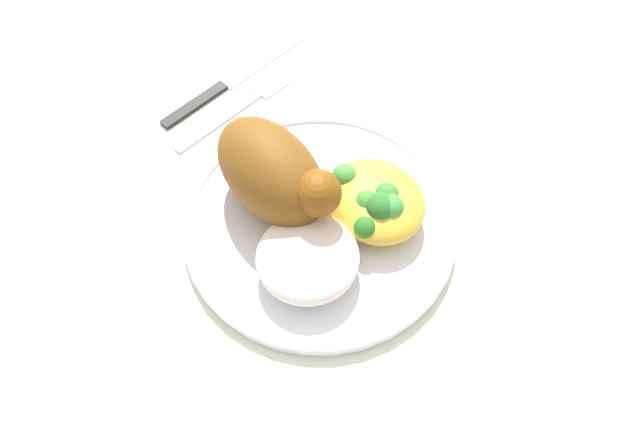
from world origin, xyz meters
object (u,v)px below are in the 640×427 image
mac_cheese_with_broccoli (375,201)px  fork (239,107)px  plate (320,223)px  roasted_chicken (274,173)px  knife (223,84)px  rice_pile (308,258)px

mac_cheese_with_broccoli → fork: size_ratio=0.64×
plate → fork: plate is taller
roasted_chicken → knife: 0.17m
rice_pile → mac_cheese_with_broccoli: mac_cheese_with_broccoli is taller
plate → knife: plate is taller
plate → knife: 0.20m
fork → knife: (-0.04, 0.01, 0.00)m
mac_cheese_with_broccoli → knife: 0.23m
rice_pile → fork: rice_pile is taller
fork → knife: knife is taller
mac_cheese_with_broccoli → knife: (-0.22, -0.01, -0.03)m
fork → mac_cheese_with_broccoli: bearing=4.8°
plate → rice_pile: size_ratio=2.84×
roasted_chicken → fork: roasted_chicken is taller
rice_pile → fork: 0.21m
plate → fork: (-0.16, 0.02, -0.00)m
roasted_chicken → mac_cheese_with_broccoli: size_ratio=1.43×
mac_cheese_with_broccoli → knife: size_ratio=0.48×
roasted_chicken → mac_cheese_with_broccoli: roasted_chicken is taller
plate → mac_cheese_with_broccoli: size_ratio=2.66×
roasted_chicken → knife: roasted_chicken is taller
rice_pile → mac_cheese_with_broccoli: 0.08m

